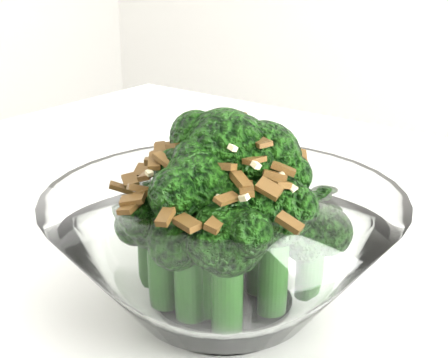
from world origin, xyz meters
The scene contains 1 object.
broccoli_dish centered at (-0.04, -0.08, 0.80)m, with size 0.22×0.22×0.14m.
Camera 1 is at (0.17, -0.40, 0.98)m, focal length 55.00 mm.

